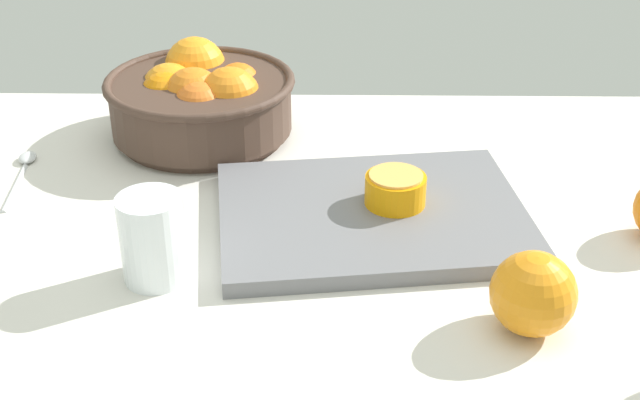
# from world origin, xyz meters

# --- Properties ---
(ground_plane) EXTENTS (1.26, 0.85, 0.03)m
(ground_plane) POSITION_xyz_m (0.00, 0.00, -0.01)
(ground_plane) COLOR silver
(fruit_bowl) EXTENTS (0.26, 0.26, 0.11)m
(fruit_bowl) POSITION_xyz_m (-0.19, 0.28, 0.05)
(fruit_bowl) COLOR #473328
(fruit_bowl) RESTS_ON ground_plane
(juice_glass) EXTENTS (0.07, 0.07, 0.10)m
(juice_glass) POSITION_xyz_m (-0.20, -0.07, 0.04)
(juice_glass) COLOR white
(juice_glass) RESTS_ON ground_plane
(cutting_board) EXTENTS (0.38, 0.31, 0.02)m
(cutting_board) POSITION_xyz_m (0.03, 0.04, 0.01)
(cutting_board) COLOR slate
(cutting_board) RESTS_ON ground_plane
(orange_half_0) EXTENTS (0.07, 0.07, 0.04)m
(orange_half_0) POSITION_xyz_m (0.06, 0.05, 0.04)
(orange_half_0) COLOR orange
(orange_half_0) RESTS_ON cutting_board
(loose_orange_1) EXTENTS (0.08, 0.08, 0.08)m
(loose_orange_1) POSITION_xyz_m (0.18, -0.15, 0.04)
(loose_orange_1) COLOR orange
(loose_orange_1) RESTS_ON ground_plane
(spoon) EXTENTS (0.03, 0.15, 0.01)m
(spoon) POSITION_xyz_m (-0.41, 0.16, 0.00)
(spoon) COLOR silver
(spoon) RESTS_ON ground_plane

